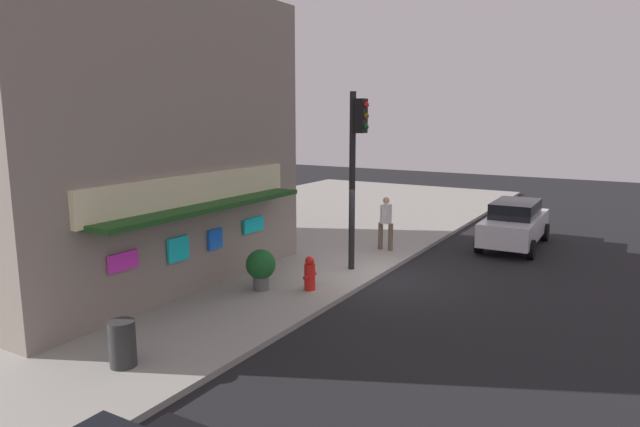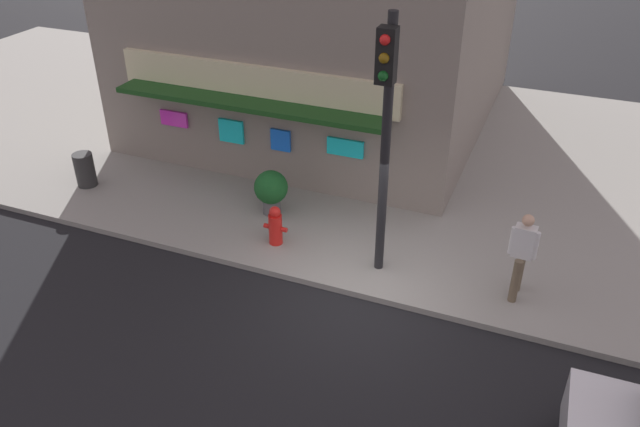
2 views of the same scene
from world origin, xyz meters
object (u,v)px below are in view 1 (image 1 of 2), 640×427
traffic_light (356,158)px  fire_hydrant (310,274)px  trash_can (122,344)px  pedestrian (386,221)px  potted_plant_by_doorway (261,266)px  parked_car_white (515,223)px

traffic_light → fire_hydrant: (-2.32, 0.12, -2.85)m
trash_can → pedestrian: 10.52m
fire_hydrant → trash_can: bearing=173.9°
traffic_light → pedestrian: 3.54m
fire_hydrant → pedestrian: bearing=1.0°
traffic_light → potted_plant_by_doorway: size_ratio=4.82×
pedestrian → trash_can: bearing=177.3°
potted_plant_by_doorway → parked_car_white: 9.94m
trash_can → parked_car_white: bearing=-16.3°
traffic_light → trash_can: 8.35m
pedestrian → potted_plant_by_doorway: 5.72m
traffic_light → potted_plant_by_doorway: traffic_light is taller
parked_car_white → traffic_light: bearing=150.8°
pedestrian → potted_plant_by_doorway: size_ratio=1.68×
trash_can → potted_plant_by_doorway: (4.87, 0.51, 0.19)m
trash_can → pedestrian: (10.49, -0.50, 0.55)m
parked_car_white → pedestrian: bearing=132.7°
parked_car_white → potted_plant_by_doorway: bearing=152.9°
trash_can → pedestrian: bearing=-2.7°
traffic_light → parked_car_white: traffic_light is taller
potted_plant_by_doorway → parked_car_white: (8.85, -4.52, 0.09)m
trash_can → pedestrian: pedestrian is taller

